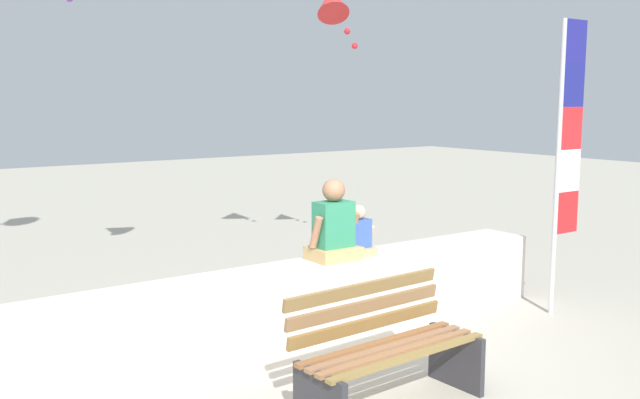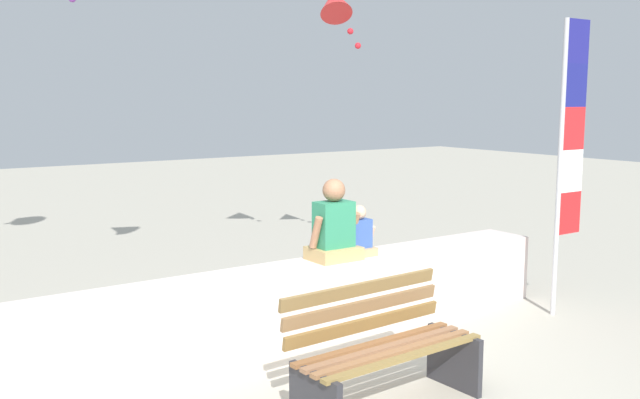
{
  "view_description": "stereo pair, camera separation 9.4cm",
  "coord_description": "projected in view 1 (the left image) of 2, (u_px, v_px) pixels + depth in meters",
  "views": [
    {
      "loc": [
        -3.37,
        -4.11,
        2.23
      ],
      "look_at": [
        0.33,
        1.16,
        1.3
      ],
      "focal_mm": 39.42,
      "sensor_mm": 36.0,
      "label": 1
    },
    {
      "loc": [
        -3.3,
        -4.16,
        2.23
      ],
      "look_at": [
        0.33,
        1.16,
        1.3
      ],
      "focal_mm": 39.42,
      "sensor_mm": 36.0,
      "label": 2
    }
  ],
  "objects": [
    {
      "name": "park_bench",
      "position": [
        386.0,
        352.0,
        5.09
      ],
      "size": [
        1.49,
        0.68,
        0.88
      ],
      "color": "olive",
      "rests_on": "ground"
    },
    {
      "name": "person_adult",
      "position": [
        334.0,
        228.0,
        6.68
      ],
      "size": [
        0.51,
        0.37,
        0.78
      ],
      "color": "tan",
      "rests_on": "seawall_ledge"
    },
    {
      "name": "person_child",
      "position": [
        358.0,
        236.0,
        6.87
      ],
      "size": [
        0.33,
        0.24,
        0.5
      ],
      "color": "tan",
      "rests_on": "seawall_ledge"
    },
    {
      "name": "ground_plane",
      "position": [
        370.0,
        382.0,
        5.57
      ],
      "size": [
        40.0,
        40.0,
        0.0
      ],
      "primitive_type": "plane",
      "color": "#B4AD9C"
    },
    {
      "name": "kite_red",
      "position": [
        332.0,
        3.0,
        8.87
      ],
      "size": [
        0.62,
        0.68,
        0.86
      ],
      "color": "red"
    },
    {
      "name": "seawall_ledge",
      "position": [
        290.0,
        305.0,
        6.46
      ],
      "size": [
        5.92,
        0.56,
        0.7
      ],
      "primitive_type": "cube",
      "color": "silver",
      "rests_on": "ground"
    },
    {
      "name": "flag_banner",
      "position": [
        566.0,
        145.0,
        7.17
      ],
      "size": [
        0.39,
        0.05,
        3.02
      ],
      "color": "#B7B7BC",
      "rests_on": "ground"
    }
  ]
}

